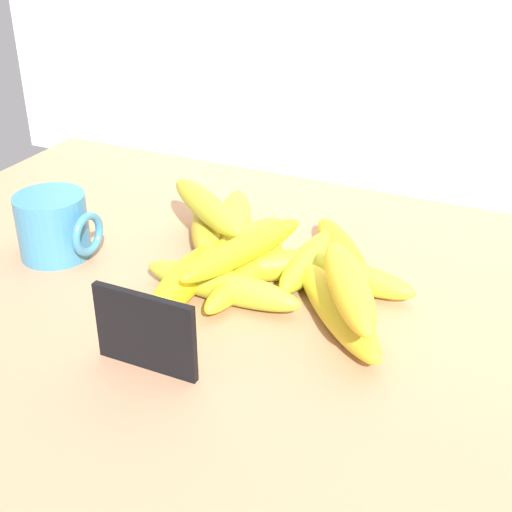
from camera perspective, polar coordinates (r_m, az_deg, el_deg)
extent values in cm
cube|color=tan|center=(80.71, -0.26, -5.06)|extent=(110.00, 76.00, 3.00)
cube|color=black|center=(69.35, -8.91, -6.05)|extent=(11.00, 0.80, 8.40)
cube|color=olive|center=(72.14, -8.33, -8.28)|extent=(9.90, 1.20, 0.60)
cylinder|color=teal|center=(92.42, -16.04, 2.36)|extent=(8.84, 8.84, 8.18)
torus|color=teal|center=(89.18, -13.37, 1.73)|extent=(1.00, 5.58, 5.58)
ellipsoid|color=#B2C827|center=(85.85, 4.44, -0.27)|extent=(4.24, 16.61, 3.80)
ellipsoid|color=yellow|center=(82.70, -0.82, -1.50)|extent=(4.21, 18.25, 3.51)
ellipsoid|color=gold|center=(76.22, 6.60, -4.30)|extent=(16.32, 17.20, 4.15)
ellipsoid|color=gold|center=(83.31, 7.29, -1.48)|extent=(17.44, 5.70, 3.61)
ellipsoid|color=yellow|center=(93.98, -1.77, 2.67)|extent=(11.52, 19.73, 4.30)
ellipsoid|color=yellow|center=(84.33, 2.07, -0.83)|extent=(18.45, 13.67, 3.64)
ellipsoid|color=yellow|center=(81.61, -5.73, -1.89)|extent=(5.43, 16.59, 4.04)
ellipsoid|color=yellow|center=(87.24, -1.82, 0.43)|extent=(7.56, 21.11, 4.12)
ellipsoid|color=gold|center=(91.90, -3.90, 1.95)|extent=(11.90, 15.80, 4.24)
ellipsoid|color=#ACB42E|center=(80.52, -2.73, -2.29)|extent=(19.79, 4.41, 3.88)
ellipsoid|color=yellow|center=(87.50, 7.05, 0.16)|extent=(14.32, 17.56, 3.77)
ellipsoid|color=yellow|center=(72.59, 7.47, -2.41)|extent=(12.39, 17.19, 3.96)
ellipsoid|color=yellow|center=(81.06, -0.99, 0.57)|extent=(8.95, 19.58, 3.26)
ellipsoid|color=gold|center=(89.63, -3.98, 3.99)|extent=(16.81, 13.71, 3.56)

